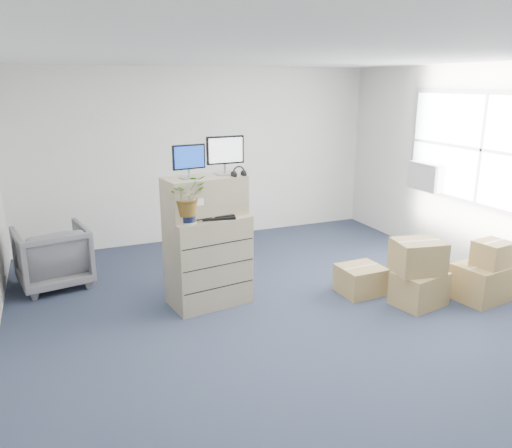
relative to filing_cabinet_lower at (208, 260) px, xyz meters
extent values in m
plane|color=#232940|center=(0.71, -0.93, -0.53)|extent=(7.00, 7.00, 0.00)
cube|color=silver|center=(0.71, 2.58, 0.87)|extent=(6.00, 0.02, 2.80)
cube|color=gray|center=(3.67, -0.43, 1.17)|extent=(0.06, 2.72, 1.52)
cube|color=white|center=(3.63, -0.43, 1.17)|extent=(0.01, 2.60, 1.40)
cube|color=silver|center=(3.58, 0.47, 0.67)|extent=(0.24, 0.60, 0.40)
cube|color=gray|center=(0.00, 0.00, 0.00)|extent=(0.99, 0.69, 1.07)
cube|color=gray|center=(-0.01, 0.05, 0.76)|extent=(0.97, 0.59, 0.46)
cube|color=#99999E|center=(-0.19, 0.00, 1.00)|extent=(0.22, 0.17, 0.01)
cylinder|color=#99999E|center=(-0.19, 0.00, 1.05)|extent=(0.03, 0.03, 0.09)
cube|color=black|center=(-0.19, 0.00, 1.23)|extent=(0.38, 0.08, 0.27)
cube|color=navy|center=(-0.19, -0.02, 1.23)|extent=(0.34, 0.06, 0.24)
cube|color=#99999E|center=(0.26, 0.08, 1.00)|extent=(0.24, 0.18, 0.02)
cylinder|color=#99999E|center=(0.26, 0.08, 1.06)|extent=(0.04, 0.04, 0.11)
cube|color=black|center=(0.26, 0.08, 1.27)|extent=(0.45, 0.04, 0.32)
cube|color=silver|center=(0.26, 0.07, 1.27)|extent=(0.41, 0.02, 0.28)
torus|color=black|center=(0.36, -0.08, 1.03)|extent=(0.16, 0.04, 0.16)
cube|color=black|center=(0.02, -0.11, 0.55)|extent=(0.55, 0.29, 0.03)
ellipsoid|color=silver|center=(0.33, -0.02, 0.55)|extent=(0.11, 0.08, 0.03)
cylinder|color=gray|center=(0.08, 0.02, 0.67)|extent=(0.08, 0.08, 0.26)
cube|color=silver|center=(-0.07, 0.02, 0.54)|extent=(0.07, 0.06, 0.02)
cube|color=black|center=(-0.07, 0.02, 0.62)|extent=(0.06, 0.03, 0.12)
cube|color=black|center=(0.31, 0.13, 0.56)|extent=(0.22, 0.18, 0.06)
cube|color=#397CC4|center=(0.32, 0.11, 0.64)|extent=(0.27, 0.18, 0.09)
cylinder|color=#92B18E|center=(-0.28, -0.18, 0.54)|extent=(0.20, 0.20, 0.02)
cylinder|color=black|center=(-0.28, -0.18, 0.61)|extent=(0.17, 0.17, 0.13)
imported|color=#1C631F|center=(-0.28, -0.18, 0.79)|extent=(0.51, 0.54, 0.35)
imported|color=slate|center=(-1.69, 1.27, -0.10)|extent=(0.97, 0.93, 0.87)
cube|color=olive|center=(2.28, -1.03, -0.33)|extent=(0.66, 0.55, 0.40)
cube|color=olive|center=(3.08, -1.19, -0.31)|extent=(0.67, 0.58, 0.44)
cube|color=olive|center=(1.83, -0.47, -0.36)|extent=(0.53, 0.49, 0.35)
cube|color=olive|center=(2.25, -0.99, 0.06)|extent=(0.62, 0.53, 0.38)
cube|color=olive|center=(3.13, -1.25, 0.06)|extent=(0.43, 0.40, 0.30)
camera|label=1|loc=(-1.62, -5.32, 2.02)|focal=35.00mm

